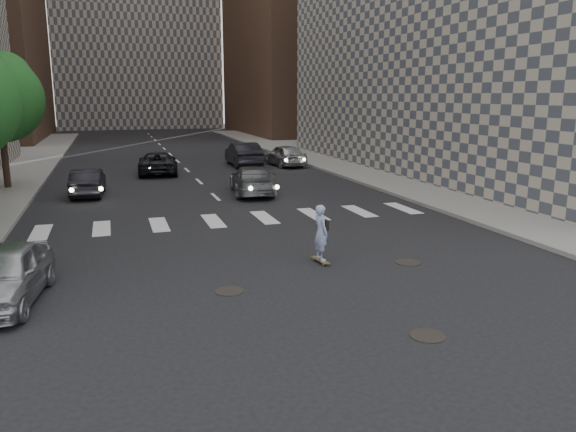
% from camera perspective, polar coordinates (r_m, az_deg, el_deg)
% --- Properties ---
extents(ground, '(160.00, 160.00, 0.00)m').
position_cam_1_polar(ground, '(13.18, 3.75, -8.46)').
color(ground, black).
rests_on(ground, ground).
extents(sidewalk_right, '(13.00, 80.00, 0.15)m').
position_cam_1_polar(sidewalk_right, '(37.06, 13.54, 4.80)').
color(sidewalk_right, gray).
rests_on(sidewalk_right, ground).
extents(tree_c, '(4.20, 4.20, 6.60)m').
position_cam_1_polar(tree_c, '(31.01, -27.24, 10.90)').
color(tree_c, '#382619').
rests_on(tree_c, sidewalk_left).
extents(manhole_a, '(0.70, 0.70, 0.02)m').
position_cam_1_polar(manhole_a, '(11.61, 14.00, -11.72)').
color(manhole_a, black).
rests_on(manhole_a, ground).
extents(manhole_b, '(0.70, 0.70, 0.02)m').
position_cam_1_polar(manhole_b, '(13.73, -5.98, -7.60)').
color(manhole_b, black).
rests_on(manhole_b, ground).
extents(manhole_c, '(0.70, 0.70, 0.02)m').
position_cam_1_polar(manhole_c, '(16.26, 12.09, -4.64)').
color(manhole_c, black).
rests_on(manhole_c, ground).
extents(skateboarder, '(0.45, 0.86, 1.67)m').
position_cam_1_polar(skateboarder, '(15.71, 3.37, -1.70)').
color(skateboarder, brown).
rests_on(skateboarder, ground).
extents(silver_sedan, '(2.10, 4.09, 1.33)m').
position_cam_1_polar(silver_sedan, '(14.27, -26.89, -5.36)').
color(silver_sedan, '#AAADB1').
rests_on(silver_sedan, ground).
extents(traffic_car_a, '(1.58, 3.92, 1.27)m').
position_cam_1_polar(traffic_car_a, '(27.91, -19.66, 3.24)').
color(traffic_car_a, black).
rests_on(traffic_car_a, ground).
extents(traffic_car_b, '(2.45, 4.81, 1.34)m').
position_cam_1_polar(traffic_car_b, '(26.81, -3.69, 3.66)').
color(traffic_car_b, '#5C5F64').
rests_on(traffic_car_b, ground).
extents(traffic_car_c, '(2.54, 4.90, 1.32)m').
position_cam_1_polar(traffic_car_c, '(34.53, -13.12, 5.27)').
color(traffic_car_c, black).
rests_on(traffic_car_c, ground).
extents(traffic_car_d, '(2.14, 4.39, 1.44)m').
position_cam_1_polar(traffic_car_d, '(37.46, -0.34, 6.21)').
color(traffic_car_d, silver).
rests_on(traffic_car_d, ground).
extents(traffic_car_e, '(1.74, 4.82, 1.58)m').
position_cam_1_polar(traffic_car_e, '(37.48, -4.57, 6.28)').
color(traffic_car_e, black).
rests_on(traffic_car_e, ground).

